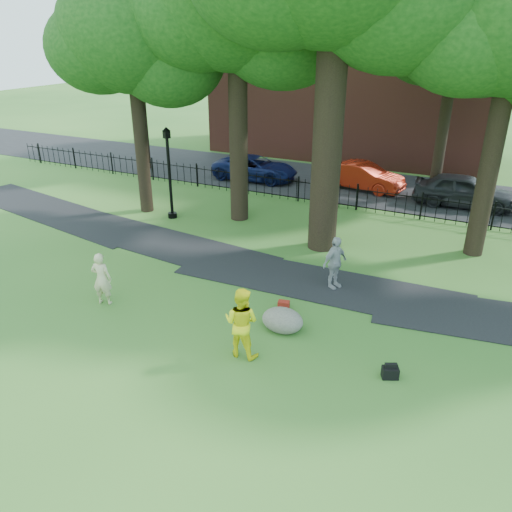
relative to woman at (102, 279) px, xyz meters
The scene contains 16 objects.
ground 4.77m from the woman, ahead, with size 120.00×120.00×0.00m, color #275B1F.
footpath 7.14m from the woman, 36.66° to the left, with size 36.00×2.60×0.03m, color black.
street 17.01m from the woman, 74.00° to the left, with size 80.00×7.00×0.02m, color black.
iron_fence 13.19m from the woman, 69.21° to the left, with size 44.00×0.04×1.20m.
brick_building 24.87m from the woman, 88.39° to the left, with size 18.00×8.00×12.00m, color brown.
tree_row 12.50m from the woman, 59.23° to the left, with size 26.82×7.96×12.42m.
woman is the anchor object (origin of this frame).
man 5.21m from the woman, ahead, with size 0.96×0.75×1.97m, color #FEF215.
pedestrian 7.49m from the woman, 34.27° to the left, with size 1.07×0.45×1.83m, color #9E9EA2.
boulder 5.80m from the woman, 10.89° to the left, with size 1.23×0.92×0.72m, color slate.
lamppost 8.08m from the woman, 109.37° to the left, with size 0.41×0.41×4.14m.
backpack 9.00m from the woman, ahead, with size 0.40×0.25×0.30m, color black.
red_bag 5.73m from the woman, 22.95° to the left, with size 0.35×0.22×0.24m, color maroon.
red_sedan 16.34m from the woman, 75.70° to the left, with size 1.52×4.37×1.44m, color #A11E0C.
navy_van 15.13m from the woman, 97.84° to the left, with size 2.24×4.85×1.35m, color #0D1643.
grey_car 17.73m from the woman, 58.79° to the left, with size 1.88×4.68×1.60m, color black.
Camera 1 is at (5.74, -10.63, 7.94)m, focal length 35.00 mm.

